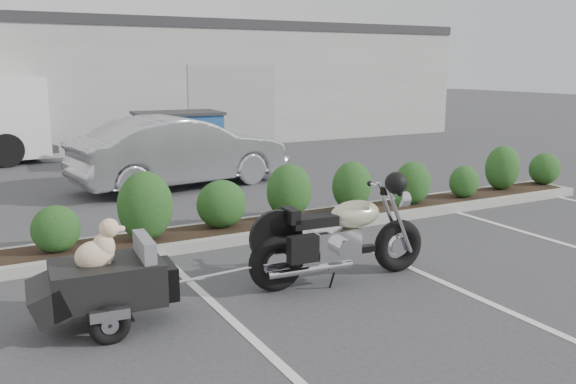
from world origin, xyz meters
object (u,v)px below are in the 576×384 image
pet_trailer (105,281)px  sedan (181,152)px  dumpster (178,139)px  motorcycle (341,238)px

pet_trailer → sedan: (3.00, 6.57, 0.29)m
sedan → dumpster: size_ratio=2.06×
pet_trailer → sedan: 7.23m
sedan → dumpster: (0.79, 2.57, -0.04)m
motorcycle → sedan: (0.22, 6.59, 0.22)m
pet_trailer → sedan: bearing=69.5°
motorcycle → pet_trailer: size_ratio=1.25×
pet_trailer → dumpster: size_ratio=0.84×
dumpster → pet_trailer: bearing=-108.7°
pet_trailer → sedan: sedan is taller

